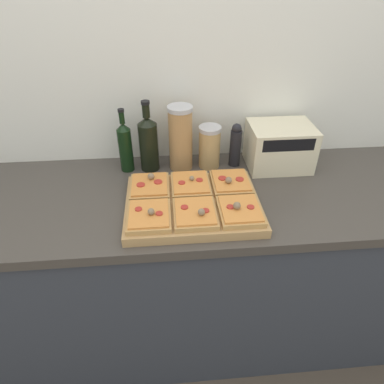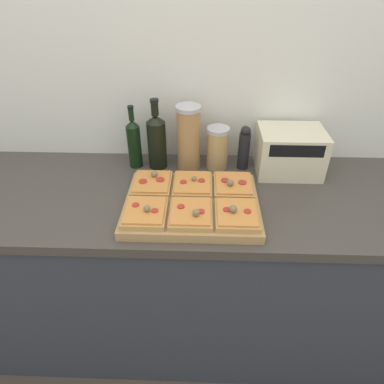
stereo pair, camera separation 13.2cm
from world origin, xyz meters
TOP-DOWN VIEW (x-y plane):
  - ground_plane at (0.00, 0.00)m, footprint 12.00×12.00m
  - wall_back at (0.00, 0.67)m, footprint 6.00×0.06m
  - kitchen_counter at (0.00, 0.32)m, footprint 2.63×0.67m
  - cutting_board at (-0.01, 0.22)m, footprint 0.51×0.39m
  - pizza_slice_back_left at (-0.17, 0.31)m, footprint 0.15×0.18m
  - pizza_slice_back_center at (-0.01, 0.31)m, footprint 0.15×0.18m
  - pizza_slice_back_right at (0.16, 0.31)m, footprint 0.15×0.18m
  - pizza_slice_front_left at (-0.17, 0.12)m, footprint 0.15×0.18m
  - pizza_slice_front_center at (-0.00, 0.12)m, footprint 0.15×0.18m
  - pizza_slice_front_right at (0.16, 0.12)m, footprint 0.15×0.18m
  - olive_oil_bottle at (-0.27, 0.53)m, footprint 0.06×0.06m
  - wine_bottle at (-0.17, 0.53)m, footprint 0.08×0.08m
  - grain_jar_tall at (-0.03, 0.53)m, footprint 0.11×0.11m
  - grain_jar_short at (0.10, 0.53)m, footprint 0.10×0.10m
  - pepper_mill at (0.22, 0.53)m, footprint 0.05×0.05m
  - toaster_oven at (0.41, 0.51)m, footprint 0.30×0.22m

SIDE VIEW (x-z plane):
  - ground_plane at x=0.00m, z-range 0.00..0.00m
  - kitchen_counter at x=0.00m, z-range 0.00..0.91m
  - cutting_board at x=-0.01m, z-range 0.90..0.94m
  - pizza_slice_back_center at x=-0.01m, z-range 0.93..0.98m
  - pizza_slice_front_left at x=-0.17m, z-range 0.93..0.98m
  - pizza_slice_front_center at x=0.00m, z-range 0.93..0.98m
  - pizza_slice_front_right at x=0.16m, z-range 0.93..0.98m
  - pizza_slice_back_right at x=0.16m, z-range 0.93..0.98m
  - pizza_slice_back_left at x=-0.17m, z-range 0.93..0.98m
  - grain_jar_short at x=0.10m, z-range 0.90..1.10m
  - toaster_oven at x=0.41m, z-range 0.90..1.10m
  - pepper_mill at x=0.22m, z-range 0.90..1.11m
  - olive_oil_bottle at x=-0.27m, z-range 0.88..1.17m
  - wine_bottle at x=-0.17m, z-range 0.88..1.19m
  - grain_jar_tall at x=-0.03m, z-range 0.90..1.20m
  - wall_back at x=0.00m, z-range 0.00..2.50m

